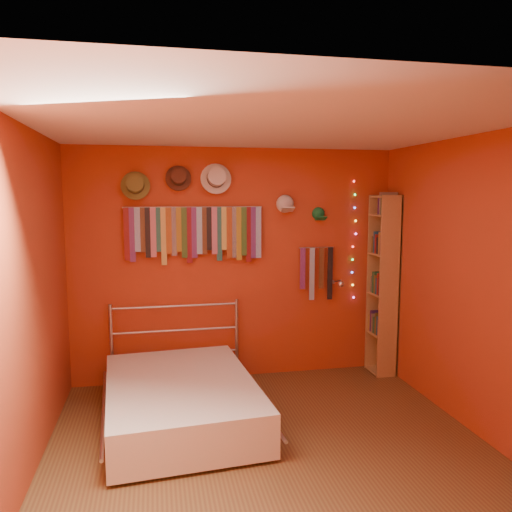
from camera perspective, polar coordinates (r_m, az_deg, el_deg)
ground at (r=4.16m, az=2.00°, el=-21.79°), size 3.50×3.50×0.00m
back_wall at (r=5.41m, az=-2.29°, el=-0.99°), size 3.50×0.02×2.50m
right_wall at (r=4.46m, az=24.52°, el=-3.34°), size 0.02×3.50×2.50m
left_wall at (r=3.73m, az=-25.20°, el=-5.32°), size 0.02×3.50×2.50m
ceiling at (r=3.68m, az=2.17°, el=14.78°), size 3.50×3.50×0.02m
tie_rack at (r=5.26m, az=-6.95°, el=2.83°), size 1.45×0.03×0.61m
small_tie_rack at (r=5.58m, az=7.00°, el=-1.56°), size 0.40×0.03×0.60m
fedora_olive at (r=5.20m, az=-13.63°, el=7.92°), size 0.29×0.16×0.29m
fedora_brown at (r=5.21m, az=-8.85°, el=8.87°), size 0.26×0.14×0.26m
fedora_white at (r=5.23m, az=-4.55°, el=8.90°), size 0.32×0.17×0.32m
cap_white at (r=5.42m, az=3.33°, el=5.95°), size 0.19×0.23×0.19m
cap_green at (r=5.53m, az=7.14°, el=4.81°), size 0.16×0.20×0.16m
fairy_lights at (r=5.72m, az=11.12°, el=1.77°), size 0.06×0.02×1.34m
reading_lamp at (r=5.52m, az=9.56°, el=-3.12°), size 0.07×0.29×0.08m
bookshelf at (r=5.75m, az=14.65°, el=-3.09°), size 0.25×0.34×2.00m
bed at (r=4.62m, az=-8.59°, el=-15.90°), size 1.48×1.89×0.89m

